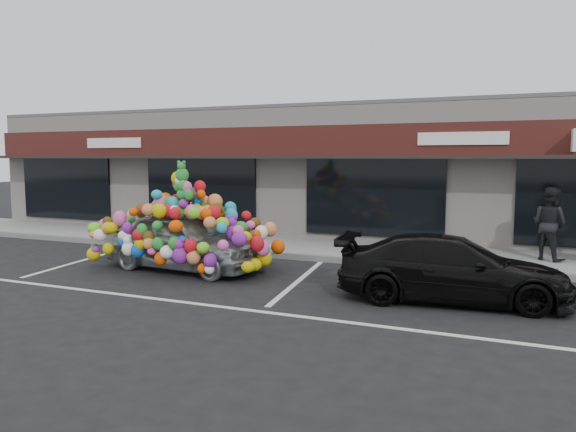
% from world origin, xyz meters
% --- Properties ---
extents(ground, '(90.00, 90.00, 0.00)m').
position_xyz_m(ground, '(0.00, 0.00, 0.00)').
color(ground, black).
rests_on(ground, ground).
extents(shop_building, '(24.00, 7.20, 4.31)m').
position_xyz_m(shop_building, '(0.00, 8.44, 2.16)').
color(shop_building, silver).
rests_on(shop_building, ground).
extents(sidewalk, '(26.00, 3.00, 0.15)m').
position_xyz_m(sidewalk, '(0.00, 4.00, 0.07)').
color(sidewalk, gray).
rests_on(sidewalk, ground).
extents(kerb, '(26.00, 0.18, 0.16)m').
position_xyz_m(kerb, '(0.00, 2.50, 0.07)').
color(kerb, slate).
rests_on(kerb, ground).
extents(parking_stripe_left, '(0.73, 4.37, 0.01)m').
position_xyz_m(parking_stripe_left, '(-3.20, 0.20, 0.00)').
color(parking_stripe_left, silver).
rests_on(parking_stripe_left, ground).
extents(parking_stripe_mid, '(0.73, 4.37, 0.01)m').
position_xyz_m(parking_stripe_mid, '(2.80, 0.20, 0.00)').
color(parking_stripe_mid, silver).
rests_on(parking_stripe_mid, ground).
extents(lane_line, '(14.00, 0.12, 0.01)m').
position_xyz_m(lane_line, '(2.00, -2.30, 0.00)').
color(lane_line, silver).
rests_on(lane_line, ground).
extents(toy_car, '(2.93, 4.46, 2.50)m').
position_xyz_m(toy_car, '(-0.12, 0.23, 0.85)').
color(toy_car, '#A8ADB3').
rests_on(toy_car, ground).
extents(black_sedan, '(2.16, 4.33, 1.21)m').
position_xyz_m(black_sedan, '(6.03, -0.24, 0.60)').
color(black_sedan, black).
rests_on(black_sedan, ground).
extents(pedestrian_b, '(1.09, 1.04, 1.78)m').
position_xyz_m(pedestrian_b, '(7.72, 4.16, 1.04)').
color(pedestrian_b, black).
rests_on(pedestrian_b, sidewalk).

